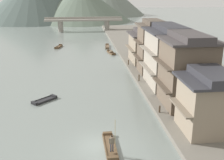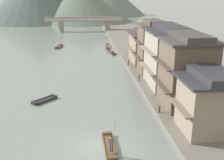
% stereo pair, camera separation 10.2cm
% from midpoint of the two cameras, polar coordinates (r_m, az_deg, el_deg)
% --- Properties ---
extents(ground_plane, '(400.00, 400.00, 0.00)m').
position_cam_midpoint_polar(ground_plane, '(26.59, -3.01, -13.43)').
color(ground_plane, gray).
extents(riverbank_right, '(18.00, 110.00, 0.56)m').
position_cam_midpoint_polar(riverbank_right, '(57.01, 11.51, 4.06)').
color(riverbank_right, '#6B665B').
rests_on(riverbank_right, ground).
extents(boat_foreground_poled, '(1.11, 4.61, 0.44)m').
position_cam_midpoint_polar(boat_foreground_poled, '(26.17, -0.39, -13.60)').
color(boat_foreground_poled, brown).
rests_on(boat_foreground_poled, ground).
extents(boatman_person, '(0.57, 0.27, 3.04)m').
position_cam_midpoint_polar(boatman_person, '(24.40, 0.03, -12.61)').
color(boatman_person, black).
rests_on(boatman_person, boat_foreground_poled).
extents(boat_moored_nearest, '(3.26, 3.18, 0.38)m').
position_cam_midpoint_polar(boat_moored_nearest, '(37.22, -13.78, -4.07)').
color(boat_moored_nearest, '#232326').
rests_on(boat_moored_nearest, ground).
extents(boat_moored_second, '(1.89, 4.15, 0.53)m').
position_cam_midpoint_polar(boat_moored_second, '(70.87, -10.92, 6.78)').
color(boat_moored_second, brown).
rests_on(boat_moored_second, ground).
extents(boat_moored_third, '(1.40, 5.20, 0.51)m').
position_cam_midpoint_polar(boat_moored_third, '(69.91, -0.88, 6.94)').
color(boat_moored_third, brown).
rests_on(boat_moored_third, ground).
extents(boat_moored_far, '(1.72, 3.86, 0.73)m').
position_cam_midpoint_polar(boat_moored_far, '(63.02, -0.06, 5.77)').
color(boat_moored_far, brown).
rests_on(boat_moored_far, ground).
extents(house_waterfront_nearest, '(6.54, 5.72, 6.14)m').
position_cam_midpoint_polar(house_waterfront_nearest, '(28.37, 19.90, -4.36)').
color(house_waterfront_nearest, gray).
rests_on(house_waterfront_nearest, riverbank_right).
extents(house_waterfront_second, '(6.39, 6.86, 8.74)m').
position_cam_midpoint_polar(house_waterfront_second, '(33.52, 15.29, 1.88)').
color(house_waterfront_second, brown).
rests_on(house_waterfront_second, riverbank_right).
extents(house_waterfront_tall, '(6.48, 8.38, 8.74)m').
position_cam_midpoint_polar(house_waterfront_tall, '(40.21, 11.62, 4.84)').
color(house_waterfront_tall, gray).
rests_on(house_waterfront_tall, riverbank_right).
extents(house_waterfront_narrow, '(5.43, 5.53, 8.74)m').
position_cam_midpoint_polar(house_waterfront_narrow, '(46.40, 8.49, 6.83)').
color(house_waterfront_narrow, brown).
rests_on(house_waterfront_narrow, riverbank_right).
extents(house_waterfront_far, '(6.08, 8.19, 6.14)m').
position_cam_midpoint_polar(house_waterfront_far, '(53.65, 6.82, 7.01)').
color(house_waterfront_far, gray).
rests_on(house_waterfront_far, riverbank_right).
extents(mooring_post_dock_near, '(0.20, 0.20, 0.80)m').
position_cam_midpoint_polar(mooring_post_dock_near, '(31.99, 9.90, -5.97)').
color(mooring_post_dock_near, '#473828').
rests_on(mooring_post_dock_near, riverbank_right).
extents(mooring_post_dock_mid, '(0.20, 0.20, 0.99)m').
position_cam_midpoint_polar(mooring_post_dock_mid, '(42.31, 5.71, 0.46)').
color(mooring_post_dock_mid, '#473828').
rests_on(mooring_post_dock_mid, riverbank_right).
extents(mooring_post_dock_far, '(0.20, 0.20, 0.93)m').
position_cam_midpoint_polar(mooring_post_dock_far, '(51.36, 3.53, 3.69)').
color(mooring_post_dock_far, '#473828').
rests_on(mooring_post_dock_far, riverbank_right).
extents(stone_bridge, '(26.83, 2.40, 4.80)m').
position_cam_midpoint_polar(stone_bridge, '(97.95, -5.75, 11.92)').
color(stone_bridge, gray).
rests_on(stone_bridge, ground).
extents(hill_far_west, '(45.27, 45.27, 15.63)m').
position_cam_midpoint_polar(hill_far_west, '(130.76, -6.20, 15.55)').
color(hill_far_west, '#5B6B5B').
rests_on(hill_far_west, ground).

